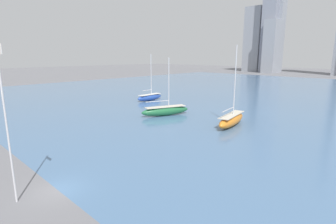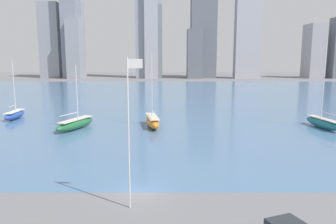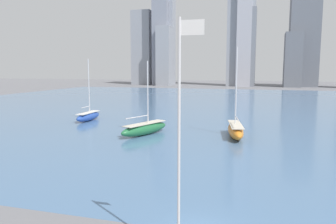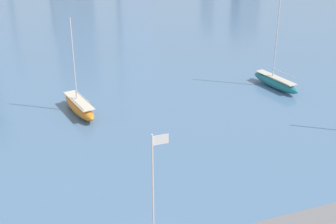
{
  "view_description": "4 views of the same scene",
  "coord_description": "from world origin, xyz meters",
  "px_view_note": "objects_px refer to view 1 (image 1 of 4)",
  "views": [
    {
      "loc": [
        20.79,
        -8.23,
        11.2
      ],
      "look_at": [
        -5.83,
        19.62,
        2.88
      ],
      "focal_mm": 28.0,
      "sensor_mm": 36.0,
      "label": 1
    },
    {
      "loc": [
        2.51,
        -28.03,
        12.07
      ],
      "look_at": [
        2.45,
        18.61,
        4.32
      ],
      "focal_mm": 35.0,
      "sensor_mm": 36.0,
      "label": 2
    },
    {
      "loc": [
        3.23,
        -18.17,
        9.75
      ],
      "look_at": [
        -7.04,
        17.43,
        4.82
      ],
      "focal_mm": 35.0,
      "sensor_mm": 36.0,
      "label": 3
    },
    {
      "loc": [
        -9.15,
        -28.87,
        26.12
      ],
      "look_at": [
        7.26,
        14.93,
        4.85
      ],
      "focal_mm": 50.0,
      "sensor_mm": 36.0,
      "label": 4
    }
  ],
  "objects_px": {
    "flag_pole": "(6,121)",
    "sailboat_green": "(165,110)",
    "sailboat_blue": "(150,97)",
    "sailboat_orange": "(231,120)"
  },
  "relations": [
    {
      "from": "flag_pole",
      "to": "sailboat_blue",
      "type": "bearing_deg",
      "value": 125.11
    },
    {
      "from": "flag_pole",
      "to": "sailboat_blue",
      "type": "relative_size",
      "value": 1.05
    },
    {
      "from": "sailboat_blue",
      "to": "sailboat_green",
      "type": "bearing_deg",
      "value": -33.41
    },
    {
      "from": "flag_pole",
      "to": "sailboat_blue",
      "type": "height_order",
      "value": "flag_pole"
    },
    {
      "from": "sailboat_green",
      "to": "sailboat_blue",
      "type": "bearing_deg",
      "value": 169.12
    },
    {
      "from": "sailboat_orange",
      "to": "sailboat_blue",
      "type": "bearing_deg",
      "value": 155.08
    },
    {
      "from": "sailboat_blue",
      "to": "flag_pole",
      "type": "bearing_deg",
      "value": -55.7
    },
    {
      "from": "flag_pole",
      "to": "sailboat_orange",
      "type": "xyz_separation_m",
      "value": [
        0.29,
        31.71,
        -5.52
      ]
    },
    {
      "from": "sailboat_blue",
      "to": "sailboat_green",
      "type": "xyz_separation_m",
      "value": [
        14.77,
        -9.45,
        0.05
      ]
    },
    {
      "from": "flag_pole",
      "to": "sailboat_green",
      "type": "height_order",
      "value": "flag_pole"
    }
  ]
}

